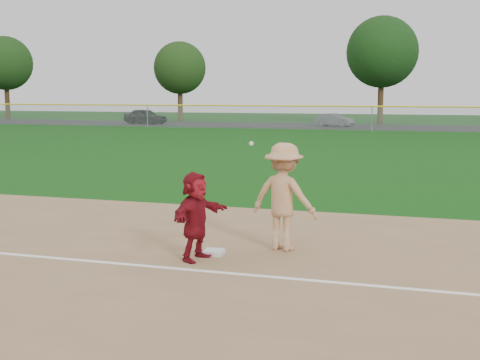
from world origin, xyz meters
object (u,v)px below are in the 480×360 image
(first_base, at_px, (214,252))
(base_runner, at_px, (196,216))
(car_mid, at_px, (334,120))
(car_left, at_px, (145,116))

(first_base, height_order, base_runner, base_runner)
(car_mid, bearing_deg, base_runner, -155.86)
(car_left, bearing_deg, first_base, -142.79)
(base_runner, relative_size, car_left, 0.37)
(first_base, distance_m, car_mid, 45.56)
(base_runner, height_order, car_mid, base_runner)
(first_base, relative_size, car_left, 0.08)
(base_runner, relative_size, car_mid, 0.45)
(first_base, bearing_deg, car_left, 116.59)
(first_base, relative_size, car_mid, 0.10)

